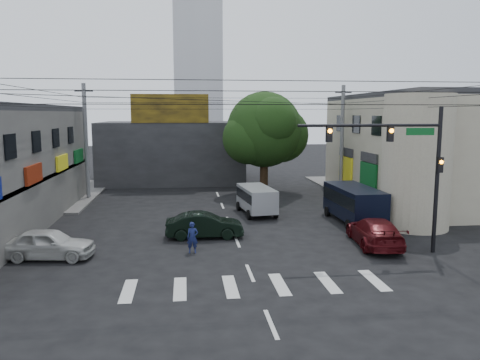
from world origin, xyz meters
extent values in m
plane|color=black|center=(0.00, 0.00, 0.00)|extent=(160.00, 160.00, 0.00)
cube|color=#514F4C|center=(-18.00, 18.00, 0.07)|extent=(16.00, 16.00, 0.15)
cube|color=#514F4C|center=(18.00, 18.00, 0.07)|extent=(16.00, 16.00, 0.15)
cube|color=gray|center=(18.00, 13.00, 4.00)|extent=(14.00, 18.00, 8.00)
cylinder|color=gray|center=(11.00, 4.00, 4.00)|extent=(4.00, 4.00, 8.00)
cube|color=#232326|center=(-4.00, 26.00, 3.00)|extent=(14.00, 10.00, 6.00)
cube|color=olive|center=(-4.00, 21.10, 7.30)|extent=(7.00, 0.30, 2.60)
cube|color=silver|center=(0.00, 70.00, 22.00)|extent=(9.00, 9.00, 44.00)
cylinder|color=black|center=(4.00, 17.00, 2.20)|extent=(0.70, 0.70, 4.40)
sphere|color=black|center=(4.00, 17.00, 5.50)|extent=(6.40, 6.40, 6.40)
cylinder|color=black|center=(9.50, -1.00, 3.60)|extent=(0.20, 0.20, 7.20)
cylinder|color=black|center=(6.00, -1.00, 6.30)|extent=(7.00, 0.14, 0.14)
cube|color=black|center=(7.00, -1.00, 5.90)|extent=(0.28, 0.22, 0.75)
cube|color=black|center=(4.00, -1.00, 5.90)|extent=(0.28, 0.22, 0.75)
sphere|color=orange|center=(7.00, -1.14, 6.05)|extent=(0.20, 0.20, 0.20)
sphere|color=orange|center=(4.00, -1.14, 6.05)|extent=(0.20, 0.20, 0.20)
cube|color=#0B501E|center=(8.50, -1.00, 6.00)|extent=(1.40, 0.06, 0.35)
cylinder|color=#59595B|center=(-10.50, 16.00, 4.60)|extent=(0.32, 0.32, 9.20)
cylinder|color=#59595B|center=(10.50, 16.00, 4.60)|extent=(0.32, 0.32, 9.20)
imported|color=black|center=(-1.70, 3.10, 0.70)|extent=(1.61, 4.31, 1.41)
imported|color=#B8B8B4|center=(-9.23, 0.14, 0.73)|extent=(2.76, 4.68, 1.45)
imported|color=#43090D|center=(7.06, 0.49, 0.73)|extent=(3.07, 5.44, 1.46)
imported|color=#151D4A|center=(-2.42, 0.30, 0.77)|extent=(0.57, 0.38, 1.55)
camera|label=1|loc=(-2.72, -22.30, 6.87)|focal=35.00mm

